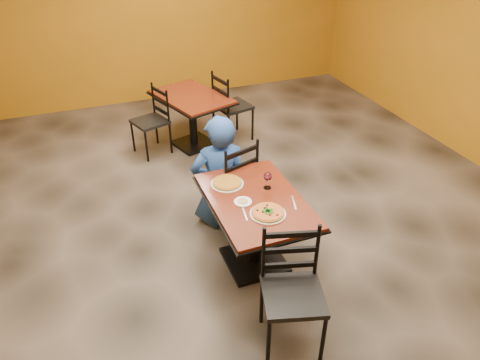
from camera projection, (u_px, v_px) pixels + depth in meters
name	position (u px, v px, depth m)	size (l,w,h in m)	color
floor	(237.00, 232.00, 4.84)	(7.00, 8.00, 0.01)	black
wall_back	(147.00, 9.00, 7.18)	(7.00, 0.01, 3.00)	#AE6A13
table_main	(256.00, 216.00, 4.15)	(0.83, 1.23, 0.75)	maroon
table_second	(192.00, 109.00, 6.21)	(1.07, 1.31, 0.75)	maroon
chair_main_near	(293.00, 296.00, 3.39)	(0.45, 0.45, 1.01)	black
chair_main_far	(230.00, 180.00, 4.80)	(0.45, 0.45, 0.99)	black
chair_second_left	(150.00, 122.00, 6.08)	(0.41, 0.41, 0.92)	black
chair_second_right	(233.00, 106.00, 6.42)	(0.45, 0.45, 1.00)	black
diner	(219.00, 170.00, 4.71)	(0.62, 0.40, 1.24)	navy
plate_main	(268.00, 214.00, 3.85)	(0.31, 0.31, 0.01)	white
pizza_main	(268.00, 212.00, 3.84)	(0.28, 0.28, 0.02)	maroon
plate_far	(227.00, 184.00, 4.25)	(0.31, 0.31, 0.01)	white
pizza_far	(227.00, 182.00, 4.24)	(0.28, 0.28, 0.02)	#BA9223
side_plate	(243.00, 202.00, 4.00)	(0.16, 0.16, 0.01)	white
dip	(243.00, 201.00, 3.99)	(0.09, 0.09, 0.01)	tan
wine_glass	(268.00, 180.00, 4.15)	(0.08, 0.08, 0.18)	white
fork	(245.00, 214.00, 3.85)	(0.01, 0.19, 0.00)	silver
knife	(294.00, 203.00, 3.99)	(0.01, 0.21, 0.00)	silver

